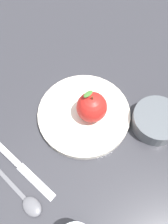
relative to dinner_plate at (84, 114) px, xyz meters
The scene contains 6 objects.
ground_plane 0.05m from the dinner_plate, 109.51° to the left, with size 2.40×2.40×0.00m, color #2D2D33.
dinner_plate is the anchor object (origin of this frame).
apple 0.05m from the dinner_plate, 147.55° to the right, with size 0.07×0.07×0.09m.
side_bowl 0.18m from the dinner_plate, 145.24° to the right, with size 0.12×0.12×0.04m.
knife 0.20m from the dinner_plate, 82.25° to the left, with size 0.20×0.02×0.01m.
spoon 0.24m from the dinner_plate, 100.75° to the left, with size 0.19×0.03×0.01m.
Camera 1 is at (-0.17, 0.16, 0.55)m, focal length 38.08 mm.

